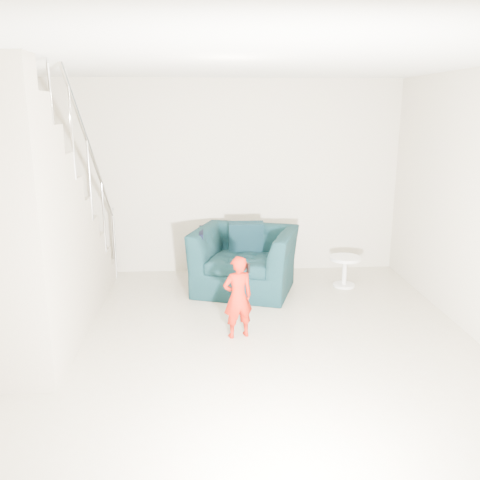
# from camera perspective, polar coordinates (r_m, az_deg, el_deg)

# --- Properties ---
(floor) EXTENTS (5.50, 5.50, 0.00)m
(floor) POSITION_cam_1_polar(r_m,az_deg,el_deg) (4.93, -0.83, -13.18)
(floor) COLOR tan
(floor) RESTS_ON ground
(ceiling) EXTENTS (5.50, 5.50, 0.00)m
(ceiling) POSITION_cam_1_polar(r_m,az_deg,el_deg) (4.39, -0.97, 19.84)
(ceiling) COLOR silver
(ceiling) RESTS_ON back_wall
(back_wall) EXTENTS (5.00, 0.00, 5.00)m
(back_wall) POSITION_cam_1_polar(r_m,az_deg,el_deg) (7.18, -2.03, 6.95)
(back_wall) COLOR #B7B195
(back_wall) RESTS_ON floor
(front_wall) EXTENTS (5.00, 0.00, 5.00)m
(front_wall) POSITION_cam_1_polar(r_m,az_deg,el_deg) (1.88, 3.59, -15.56)
(front_wall) COLOR #B7B195
(front_wall) RESTS_ON floor
(armchair) EXTENTS (1.52, 1.42, 0.81)m
(armchair) POSITION_cam_1_polar(r_m,az_deg,el_deg) (6.55, 0.54, -2.25)
(armchair) COLOR black
(armchair) RESTS_ON floor
(toddler) EXTENTS (0.36, 0.29, 0.87)m
(toddler) POSITION_cam_1_polar(r_m,az_deg,el_deg) (5.20, -0.24, -6.43)
(toddler) COLOR #A52305
(toddler) RESTS_ON floor
(side_table) EXTENTS (0.41, 0.41, 0.41)m
(side_table) POSITION_cam_1_polar(r_m,az_deg,el_deg) (6.86, 11.68, -2.92)
(side_table) COLOR silver
(side_table) RESTS_ON floor
(staircase) EXTENTS (1.02, 3.03, 3.62)m
(staircase) POSITION_cam_1_polar(r_m,az_deg,el_deg) (5.40, -22.92, -1.10)
(staircase) COLOR #ADA089
(staircase) RESTS_ON floor
(cushion) EXTENTS (0.45, 0.22, 0.45)m
(cushion) POSITION_cam_1_polar(r_m,az_deg,el_deg) (6.72, 0.66, 0.29)
(cushion) COLOR black
(cushion) RESTS_ON armchair
(throw) EXTENTS (0.05, 0.53, 0.60)m
(throw) POSITION_cam_1_polar(r_m,az_deg,el_deg) (6.53, -4.34, -1.41)
(throw) COLOR black
(throw) RESTS_ON armchair
(phone) EXTENTS (0.04, 0.05, 0.10)m
(phone) POSITION_cam_1_polar(r_m,az_deg,el_deg) (5.08, 0.91, -3.14)
(phone) COLOR black
(phone) RESTS_ON toddler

